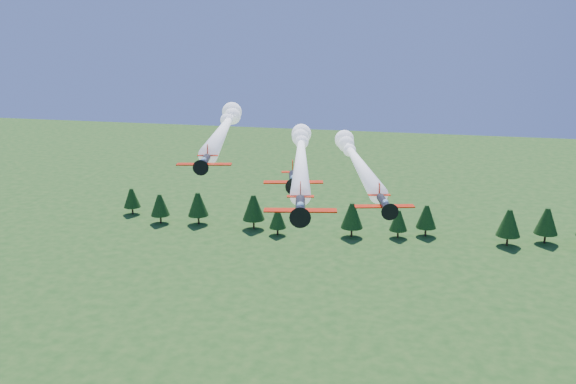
% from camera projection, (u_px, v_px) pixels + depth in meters
% --- Properties ---
extents(plane_lead, '(15.71, 54.17, 3.70)m').
position_uv_depth(plane_lead, '(301.00, 153.00, 102.10)').
color(plane_lead, black).
rests_on(plane_lead, ground).
extents(plane_left, '(14.57, 46.80, 3.70)m').
position_uv_depth(plane_left, '(225.00, 127.00, 106.14)').
color(plane_left, black).
rests_on(plane_left, ground).
extents(plane_right, '(16.70, 48.14, 3.70)m').
position_uv_depth(plane_right, '(355.00, 158.00, 108.55)').
color(plane_right, black).
rests_on(plane_right, ground).
extents(plane_slot, '(8.44, 9.30, 2.95)m').
position_uv_depth(plane_slot, '(293.00, 179.00, 89.79)').
color(plane_slot, black).
rests_on(plane_slot, ground).
extents(treeline, '(171.60, 16.34, 11.02)m').
position_uv_depth(treeline, '(374.00, 215.00, 196.89)').
color(treeline, '#382314').
rests_on(treeline, ground).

